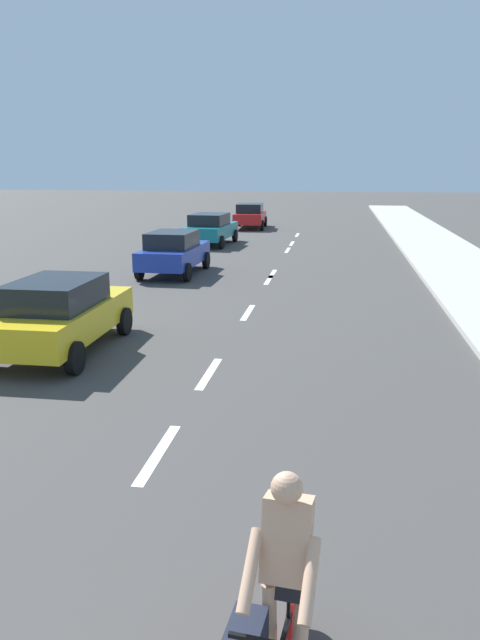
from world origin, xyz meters
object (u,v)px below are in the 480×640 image
object	(u,v)px
parked_car_yellow	(60,313)
parked_car_blue	(174,251)
parked_car_teal	(210,228)
parked_car_red	(250,215)
cyclist	(276,603)

from	to	relation	value
parked_car_yellow	parked_car_blue	world-z (taller)	same
parked_car_yellow	parked_car_teal	world-z (taller)	same
parked_car_yellow	parked_car_red	size ratio (longest dim) A/B	0.97
parked_car_red	parked_car_yellow	bearing A→B (deg)	-92.87
cyclist	parked_car_blue	xyz separation A→B (m)	(-5.53, 17.42, 0.01)
parked_car_blue	parked_car_red	bearing A→B (deg)	90.23
parked_car_teal	parked_car_red	bearing A→B (deg)	88.31
cyclist	parked_car_teal	bearing A→B (deg)	-71.52
parked_car_yellow	parked_car_blue	bearing A→B (deg)	90.34
parked_car_blue	cyclist	bearing A→B (deg)	-71.26
parked_car_blue	parked_car_teal	bearing A→B (deg)	94.22
parked_car_yellow	parked_car_teal	bearing A→B (deg)	91.30
cyclist	parked_car_yellow	distance (m)	9.50
cyclist	parked_car_yellow	world-z (taller)	cyclist
parked_car_blue	parked_car_red	size ratio (longest dim) A/B	0.96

